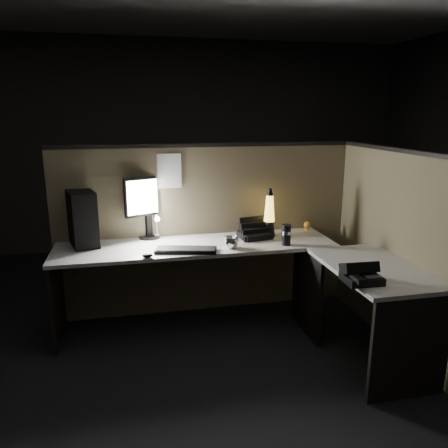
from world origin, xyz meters
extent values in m
plane|color=black|center=(0.00, 0.00, 0.00)|extent=(6.00, 6.00, 0.00)
plane|color=#282623|center=(0.00, 3.00, 1.35)|extent=(6.00, 0.00, 6.00)
cube|color=brown|center=(0.00, 0.93, 0.75)|extent=(2.66, 0.06, 1.50)
cube|color=brown|center=(1.33, 0.10, 0.75)|extent=(0.06, 1.66, 1.50)
cube|color=#ABA8A1|center=(-0.15, 0.60, 0.71)|extent=(2.30, 0.60, 0.03)
cube|color=#ABA8A1|center=(1.00, -0.20, 0.71)|extent=(0.60, 1.00, 0.03)
cube|color=black|center=(-1.28, 0.60, 0.35)|extent=(0.03, 0.55, 0.70)
cube|color=black|center=(1.00, -0.68, 0.35)|extent=(0.55, 0.03, 0.70)
cube|color=black|center=(0.72, 0.30, 0.35)|extent=(0.03, 0.55, 0.70)
cube|color=black|center=(-1.07, 0.82, 0.95)|extent=(0.30, 0.46, 0.45)
cylinder|color=black|center=(-0.52, 0.87, 0.74)|extent=(0.18, 0.18, 0.01)
cube|color=black|center=(-0.52, 0.89, 0.84)|extent=(0.06, 0.06, 0.20)
cube|color=black|center=(-0.52, 0.89, 1.10)|extent=(0.40, 0.19, 0.34)
cube|color=white|center=(-0.52, 0.87, 1.10)|extent=(0.34, 0.14, 0.29)
cube|color=black|center=(-0.26, 0.42, 0.74)|extent=(0.50, 0.27, 0.02)
ellipsoid|color=black|center=(-0.56, 0.34, 0.75)|extent=(0.08, 0.06, 0.03)
cube|color=silver|center=(-0.45, 0.88, 0.74)|extent=(0.04, 0.05, 0.03)
cylinder|color=silver|center=(-0.45, 0.88, 0.84)|extent=(0.01, 0.01, 0.17)
cylinder|color=silver|center=(-0.45, 0.82, 0.93)|extent=(0.01, 0.11, 0.01)
sphere|color=white|center=(-0.45, 0.76, 0.92)|extent=(0.04, 0.04, 0.04)
cube|color=black|center=(0.37, 0.68, 0.76)|extent=(0.29, 0.27, 0.05)
cube|color=black|center=(0.37, 0.65, 0.80)|extent=(0.25, 0.07, 0.09)
cube|color=black|center=(0.37, 0.76, 0.84)|extent=(0.25, 0.07, 0.17)
cone|color=black|center=(0.51, 0.71, 0.80)|extent=(0.11, 0.11, 0.13)
cone|color=yellow|center=(0.51, 0.71, 0.98)|extent=(0.09, 0.09, 0.23)
sphere|color=#883813|center=(0.51, 0.71, 0.91)|extent=(0.05, 0.05, 0.05)
sphere|color=#883813|center=(0.51, 0.71, 0.99)|extent=(0.03, 0.03, 0.03)
cone|color=black|center=(0.51, 0.71, 1.12)|extent=(0.06, 0.06, 0.06)
cylinder|color=black|center=(0.57, 0.42, 0.82)|extent=(0.08, 0.08, 0.17)
imported|color=silver|center=(0.11, 0.44, 0.78)|extent=(0.15, 0.15, 0.09)
sphere|color=orange|center=(0.92, 0.82, 0.78)|extent=(0.06, 0.06, 0.06)
cube|color=white|center=(-0.33, 0.90, 1.30)|extent=(0.21, 0.00, 0.29)
cube|color=black|center=(0.76, -0.45, 0.75)|extent=(0.23, 0.21, 0.05)
cube|color=black|center=(0.76, -0.41, 0.81)|extent=(0.23, 0.14, 0.11)
cube|color=black|center=(0.69, -0.50, 0.78)|extent=(0.06, 0.17, 0.03)
cube|color=#3F3F42|center=(0.81, -0.48, 0.78)|extent=(0.10, 0.10, 0.00)
camera|label=1|loc=(-0.66, -2.83, 1.79)|focal=35.00mm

